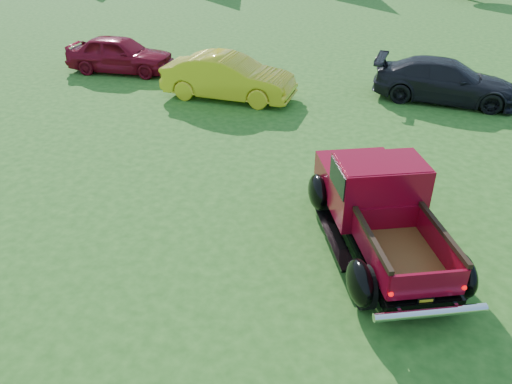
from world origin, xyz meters
TOP-DOWN VIEW (x-y plane):
  - ground at (0.00, 0.00)m, footprint 120.00×120.00m
  - pickup_truck at (1.82, 0.57)m, footprint 3.52×4.89m
  - show_car_red at (-8.50, 9.22)m, footprint 4.18×1.87m
  - show_car_yellow at (-3.50, 7.50)m, footprint 4.49×1.74m
  - show_car_grey at (3.50, 9.24)m, footprint 4.79×2.25m

SIDE VIEW (x-z plane):
  - ground at x=0.00m, z-range 0.00..0.00m
  - show_car_grey at x=3.50m, z-range 0.00..1.35m
  - show_car_red at x=-8.50m, z-range 0.00..1.39m
  - show_car_yellow at x=-3.50m, z-range 0.00..1.46m
  - pickup_truck at x=1.82m, z-range -0.04..1.67m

